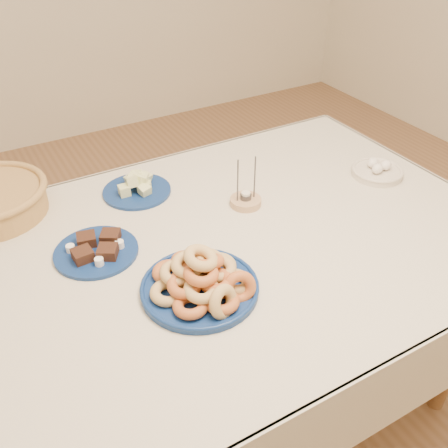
{
  "coord_description": "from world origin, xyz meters",
  "views": [
    {
      "loc": [
        -0.53,
        -0.98,
        1.62
      ],
      "look_at": [
        0.0,
        -0.05,
        0.85
      ],
      "focal_mm": 40.0,
      "sensor_mm": 36.0,
      "label": 1
    }
  ],
  "objects": [
    {
      "name": "melon_plate",
      "position": [
        -0.09,
        0.37,
        0.77
      ],
      "size": [
        0.24,
        0.24,
        0.08
      ],
      "rotation": [
        0.0,
        0.0,
        -0.1
      ],
      "color": "navy",
      "rests_on": "dining_table"
    },
    {
      "name": "donut_platter",
      "position": [
        -0.12,
        -0.15,
        0.79
      ],
      "size": [
        0.36,
        0.36,
        0.14
      ],
      "rotation": [
        0.0,
        0.0,
        0.24
      ],
      "color": "navy",
      "rests_on": "dining_table"
    },
    {
      "name": "candle_holder",
      "position": [
        0.18,
        0.13,
        0.77
      ],
      "size": [
        0.11,
        0.11,
        0.17
      ],
      "rotation": [
        0.0,
        0.0,
        -0.14
      ],
      "color": "tan",
      "rests_on": "dining_table"
    },
    {
      "name": "brownie_plate",
      "position": [
        -0.3,
        0.12,
        0.76
      ],
      "size": [
        0.27,
        0.27,
        0.04
      ],
      "rotation": [
        0.0,
        0.0,
        -0.17
      ],
      "color": "navy",
      "rests_on": "dining_table"
    },
    {
      "name": "egg_bowl",
      "position": [
        0.67,
        0.06,
        0.77
      ],
      "size": [
        0.22,
        0.22,
        0.06
      ],
      "rotation": [
        0.0,
        0.0,
        0.31
      ],
      "color": "beige",
      "rests_on": "dining_table"
    },
    {
      "name": "ground",
      "position": [
        0.0,
        0.0,
        0.0
      ],
      "size": [
        5.0,
        5.0,
        0.0
      ],
      "primitive_type": "plane",
      "color": "brown",
      "rests_on": "ground"
    },
    {
      "name": "dining_table",
      "position": [
        0.0,
        0.0,
        0.64
      ],
      "size": [
        1.71,
        1.11,
        0.75
      ],
      "color": "brown",
      "rests_on": "ground"
    }
  ]
}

